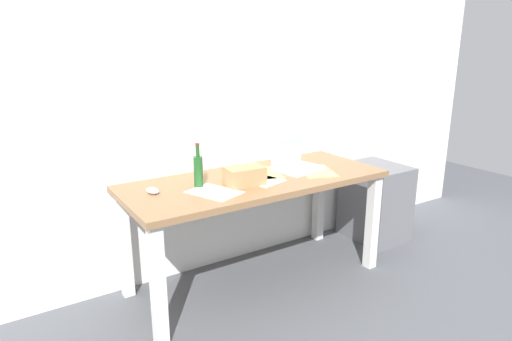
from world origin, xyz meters
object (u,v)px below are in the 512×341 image
object	(u,v)px
desk	(256,193)
laptop_right	(296,163)
computer_mouse	(153,191)
beer_bottle	(198,170)
filing_cabinet	(375,202)
cardboard_box	(244,176)

from	to	relation	value
desk	laptop_right	bearing A→B (deg)	4.81
desk	computer_mouse	world-z (taller)	computer_mouse
laptop_right	computer_mouse	size ratio (longest dim) A/B	3.47
beer_bottle	filing_cabinet	bearing A→B (deg)	0.96
filing_cabinet	cardboard_box	bearing A→B (deg)	-173.88
computer_mouse	beer_bottle	bearing A→B (deg)	-17.20
desk	computer_mouse	size ratio (longest dim) A/B	17.20
filing_cabinet	laptop_right	bearing A→B (deg)	-177.76
desk	beer_bottle	size ratio (longest dim) A/B	6.38
cardboard_box	filing_cabinet	distance (m)	1.45
laptop_right	computer_mouse	bearing A→B (deg)	178.01
desk	filing_cabinet	size ratio (longest dim) A/B	2.76
cardboard_box	beer_bottle	bearing A→B (deg)	154.90
desk	cardboard_box	bearing A→B (deg)	-149.07
computer_mouse	cardboard_box	world-z (taller)	cardboard_box
beer_bottle	computer_mouse	size ratio (longest dim) A/B	2.69
computer_mouse	laptop_right	bearing A→B (deg)	-13.47
cardboard_box	laptop_right	bearing A→B (deg)	12.98
desk	cardboard_box	world-z (taller)	cardboard_box
desk	beer_bottle	bearing A→B (deg)	174.68
laptop_right	beer_bottle	distance (m)	0.74
laptop_right	filing_cabinet	xyz separation A→B (m)	(0.87, 0.03, -0.47)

